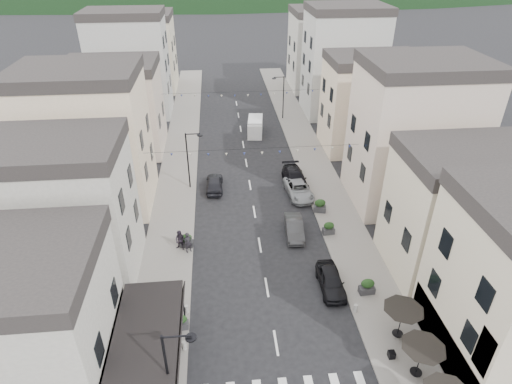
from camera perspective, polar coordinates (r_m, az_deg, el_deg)
sidewalk_left at (r=49.42m, az=-10.12°, el=4.05°), size 4.00×76.00×0.12m
sidewalk_right at (r=50.31m, az=7.18°, el=4.82°), size 4.00×76.00×0.12m
boutique_awning at (r=25.84m, az=-13.75°, el=-17.43°), size 3.77×7.50×3.28m
buildings_row_left at (r=53.51m, az=-18.02°, el=12.19°), size 10.20×54.16×14.00m
buildings_row_right at (r=54.00m, az=14.09°, el=13.15°), size 10.20×54.16×14.50m
cafe_terrace at (r=26.88m, az=21.31°, el=-19.08°), size 2.50×8.10×2.53m
streetlamp_left_near at (r=23.29m, az=-11.09°, el=-21.96°), size 1.70×0.56×6.00m
streetlamp_left_far at (r=42.31m, az=-8.77°, el=4.90°), size 1.70×0.56×6.00m
streetlamp_right_far at (r=59.60m, az=3.42°, el=13.01°), size 1.70×0.56×6.00m
bollards at (r=28.02m, az=2.85°, el=-19.69°), size 11.66×10.26×0.60m
bunting_near at (r=37.88m, az=-0.38°, el=5.33°), size 19.00×0.28×0.62m
bunting_far at (r=52.72m, az=-1.97°, el=12.86°), size 19.00×0.28×0.62m
parked_car_a at (r=31.95m, az=9.97°, el=-11.57°), size 1.70×4.16×1.41m
parked_car_b at (r=36.73m, az=5.13°, el=-4.78°), size 1.68×4.16×1.34m
parked_car_c at (r=42.16m, az=5.70°, el=0.35°), size 2.67×5.04×1.35m
parked_car_d at (r=43.85m, az=5.22°, el=1.80°), size 2.33×5.34×1.53m
parked_car_e at (r=43.15m, az=-5.56°, el=1.18°), size 1.79×4.20×1.41m
delivery_van at (r=55.55m, az=-0.10°, el=8.81°), size 2.36×4.73×2.17m
pedestrian_a at (r=34.80m, az=-9.01°, el=-6.67°), size 0.79×0.70×1.81m
pedestrian_b at (r=35.18m, az=-10.07°, el=-6.35°), size 1.06×0.97×1.77m
planter_la at (r=29.28m, az=-10.00°, el=-16.69°), size 0.97×0.54×1.08m
planter_lb at (r=35.59m, az=-9.25°, el=-6.40°), size 1.14×0.76×1.18m
planter_ra at (r=32.04m, az=14.62°, el=-12.08°), size 1.13×0.68×1.23m
planter_rb at (r=37.07m, az=9.67°, el=-4.76°), size 1.06×0.65×1.14m
planter_rc at (r=39.76m, az=8.51°, el=-1.82°), size 1.27×0.91×1.29m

